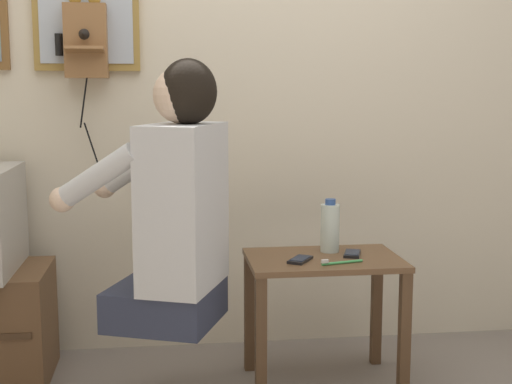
% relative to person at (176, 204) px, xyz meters
% --- Properties ---
extents(wall_back, '(6.80, 0.05, 2.55)m').
position_rel_person_xyz_m(wall_back, '(0.21, 0.68, 0.52)').
color(wall_back, beige).
rests_on(wall_back, ground_plane).
extents(side_table, '(0.59, 0.40, 0.51)m').
position_rel_person_xyz_m(side_table, '(0.57, 0.15, -0.35)').
color(side_table, brown).
rests_on(side_table, ground_plane).
extents(person, '(0.63, 0.55, 0.94)m').
position_rel_person_xyz_m(person, '(0.00, 0.00, 0.00)').
color(person, '#2D3347').
rests_on(person, ground_plane).
extents(wall_phone_antique, '(0.21, 0.19, 0.72)m').
position_rel_person_xyz_m(wall_phone_antique, '(-0.35, 0.60, 0.60)').
color(wall_phone_antique, olive).
extents(cell_phone_held, '(0.12, 0.14, 0.01)m').
position_rel_person_xyz_m(cell_phone_held, '(0.47, 0.10, -0.24)').
color(cell_phone_held, black).
rests_on(cell_phone_held, side_table).
extents(cell_phone_spare, '(0.10, 0.14, 0.01)m').
position_rel_person_xyz_m(cell_phone_spare, '(0.69, 0.17, -0.24)').
color(cell_phone_spare, black).
rests_on(cell_phone_spare, side_table).
extents(water_bottle, '(0.08, 0.08, 0.21)m').
position_rel_person_xyz_m(water_bottle, '(0.62, 0.24, -0.15)').
color(water_bottle, silver).
rests_on(water_bottle, side_table).
extents(toothbrush, '(0.17, 0.05, 0.02)m').
position_rel_person_xyz_m(toothbrush, '(0.60, 0.04, -0.24)').
color(toothbrush, '#4CBF66').
rests_on(toothbrush, side_table).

